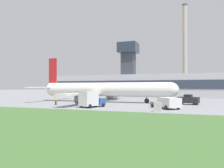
% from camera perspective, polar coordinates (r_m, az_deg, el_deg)
% --- Properties ---
extents(ground_plane, '(400.00, 400.00, 0.00)m').
position_cam_1_polar(ground_plane, '(49.44, 2.63, -4.82)').
color(ground_plane, gray).
extents(terminal_building, '(68.29, 11.72, 19.63)m').
position_cam_1_polar(terminal_building, '(78.96, 8.73, -0.07)').
color(terminal_building, '#B2B2B7').
rests_on(terminal_building, ground_plane).
extents(smokestack_left, '(2.53, 2.53, 44.19)m').
position_cam_1_polar(smokestack_left, '(113.95, 18.51, 8.72)').
color(smokestack_left, '#B2A899').
rests_on(smokestack_left, ground_plane).
extents(airplane, '(32.96, 32.32, 10.72)m').
position_cam_1_polar(airplane, '(50.55, -2.41, -1.54)').
color(airplane, white).
rests_on(airplane, ground_plane).
extents(pushback_tug, '(4.42, 3.26, 2.00)m').
position_cam_1_polar(pushback_tug, '(46.11, 19.27, -3.94)').
color(pushback_tug, '#232328').
rests_on(pushback_tug, ground_plane).
extents(baggage_truck, '(5.43, 5.95, 1.81)m').
position_cam_1_polar(baggage_truck, '(36.29, 14.08, -4.81)').
color(baggage_truck, gray).
rests_on(baggage_truck, ground_plane).
extents(fuel_truck, '(3.65, 5.09, 2.75)m').
position_cam_1_polar(fuel_truck, '(37.57, -5.51, -4.08)').
color(fuel_truck, '#2D4C93').
rests_on(fuel_truck, ground_plane).
extents(ground_crew_person, '(0.49, 0.49, 1.75)m').
position_cam_1_polar(ground_crew_person, '(44.00, -14.46, -4.14)').
color(ground_crew_person, '#23283D').
rests_on(ground_crew_person, ground_plane).
extents(utility_cabinet, '(1.03, 0.70, 1.29)m').
position_cam_1_polar(utility_cabinet, '(31.79, 11.85, -5.90)').
color(utility_cabinet, '#B2B7B2').
rests_on(utility_cabinet, ground_plane).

